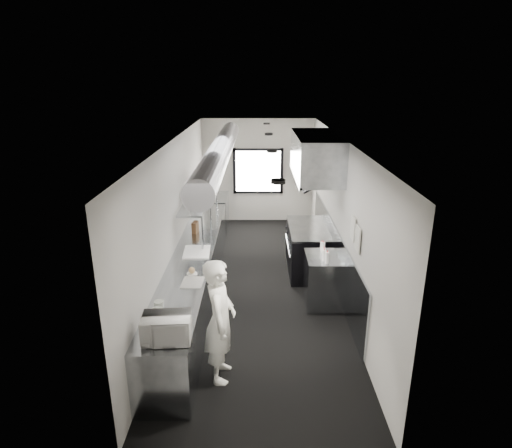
{
  "coord_description": "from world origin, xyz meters",
  "views": [
    {
      "loc": [
        -0.03,
        -7.53,
        3.84
      ],
      "look_at": [
        -0.05,
        -0.2,
        1.32
      ],
      "focal_mm": 30.22,
      "sensor_mm": 36.0,
      "label": 1
    }
  ],
  "objects_px": {
    "plate_stack_b": "(198,190)",
    "microwave": "(167,328)",
    "deli_tub_a": "(159,304)",
    "squeeze_bottle_b": "(324,255)",
    "cutting_board": "(197,252)",
    "squeeze_bottle_a": "(327,258)",
    "far_work_table": "(214,213)",
    "deli_tub_b": "(157,313)",
    "squeeze_bottle_c": "(324,253)",
    "pass_shelf": "(200,195)",
    "prep_counter": "(195,275)",
    "plate_stack_d": "(205,178)",
    "line_cook": "(220,321)",
    "bottle_station": "(324,280)",
    "squeeze_bottle_d": "(323,248)",
    "squeeze_bottle_e": "(322,246)",
    "small_plate": "(192,274)",
    "plate_stack_c": "(202,182)",
    "plate_stack_a": "(196,194)",
    "range": "(309,249)",
    "knife_block": "(195,227)",
    "exhaust_hood": "(316,156)"
  },
  "relations": [
    {
      "from": "pass_shelf",
      "to": "microwave",
      "type": "bearing_deg",
      "value": -88.53
    },
    {
      "from": "exhaust_hood",
      "to": "pass_shelf",
      "type": "relative_size",
      "value": 0.73
    },
    {
      "from": "range",
      "to": "bottle_station",
      "type": "bearing_deg",
      "value": -85.43
    },
    {
      "from": "microwave",
      "to": "squeeze_bottle_a",
      "type": "xyz_separation_m",
      "value": [
        2.22,
        2.2,
        -0.06
      ]
    },
    {
      "from": "range",
      "to": "squeeze_bottle_e",
      "type": "xyz_separation_m",
      "value": [
        0.08,
        -1.13,
        0.51
      ]
    },
    {
      "from": "squeeze_bottle_d",
      "to": "plate_stack_b",
      "type": "bearing_deg",
      "value": 152.97
    },
    {
      "from": "line_cook",
      "to": "plate_stack_d",
      "type": "relative_size",
      "value": 5.05
    },
    {
      "from": "line_cook",
      "to": "far_work_table",
      "type": "bearing_deg",
      "value": 7.02
    },
    {
      "from": "small_plate",
      "to": "plate_stack_c",
      "type": "bearing_deg",
      "value": 92.8
    },
    {
      "from": "cutting_board",
      "to": "plate_stack_a",
      "type": "xyz_separation_m",
      "value": [
        -0.09,
        0.9,
        0.81
      ]
    },
    {
      "from": "knife_block",
      "to": "squeeze_bottle_b",
      "type": "bearing_deg",
      "value": -20.4
    },
    {
      "from": "plate_stack_a",
      "to": "squeeze_bottle_c",
      "type": "distance_m",
      "value": 2.65
    },
    {
      "from": "far_work_table",
      "to": "plate_stack_a",
      "type": "bearing_deg",
      "value": -90.66
    },
    {
      "from": "deli_tub_a",
      "to": "squeeze_bottle_b",
      "type": "relative_size",
      "value": 0.68
    },
    {
      "from": "pass_shelf",
      "to": "line_cook",
      "type": "xyz_separation_m",
      "value": [
        0.69,
        -3.67,
        -0.68
      ]
    },
    {
      "from": "deli_tub_a",
      "to": "plate_stack_c",
      "type": "distance_m",
      "value": 3.82
    },
    {
      "from": "plate_stack_c",
      "to": "squeeze_bottle_c",
      "type": "height_order",
      "value": "plate_stack_c"
    },
    {
      "from": "knife_block",
      "to": "plate_stack_c",
      "type": "height_order",
      "value": "plate_stack_c"
    },
    {
      "from": "plate_stack_b",
      "to": "microwave",
      "type": "bearing_deg",
      "value": -88.51
    },
    {
      "from": "squeeze_bottle_a",
      "to": "plate_stack_b",
      "type": "bearing_deg",
      "value": 144.88
    },
    {
      "from": "plate_stack_b",
      "to": "squeeze_bottle_c",
      "type": "xyz_separation_m",
      "value": [
        2.3,
        -1.37,
        -0.74
      ]
    },
    {
      "from": "squeeze_bottle_c",
      "to": "squeeze_bottle_e",
      "type": "xyz_separation_m",
      "value": [
        0.01,
        0.29,
        -0.0
      ]
    },
    {
      "from": "squeeze_bottle_e",
      "to": "small_plate",
      "type": "bearing_deg",
      "value": -155.98
    },
    {
      "from": "prep_counter",
      "to": "plate_stack_d",
      "type": "bearing_deg",
      "value": 90.55
    },
    {
      "from": "line_cook",
      "to": "deli_tub_a",
      "type": "xyz_separation_m",
      "value": [
        -0.84,
        0.24,
        0.1
      ]
    },
    {
      "from": "prep_counter",
      "to": "plate_stack_c",
      "type": "relative_size",
      "value": 17.58
    },
    {
      "from": "exhaust_hood",
      "to": "line_cook",
      "type": "xyz_separation_m",
      "value": [
        -1.6,
        -3.37,
        -1.54
      ]
    },
    {
      "from": "bottle_station",
      "to": "knife_block",
      "type": "bearing_deg",
      "value": 153.4
    },
    {
      "from": "plate_stack_c",
      "to": "squeeze_bottle_b",
      "type": "relative_size",
      "value": 1.75
    },
    {
      "from": "deli_tub_a",
      "to": "squeeze_bottle_c",
      "type": "xyz_separation_m",
      "value": [
        2.46,
        1.71,
        0.04
      ]
    },
    {
      "from": "knife_block",
      "to": "bottle_station",
      "type": "bearing_deg",
      "value": -16.65
    },
    {
      "from": "bottle_station",
      "to": "deli_tub_b",
      "type": "xyz_separation_m",
      "value": [
        -2.46,
        -1.96,
        0.5
      ]
    },
    {
      "from": "exhaust_hood",
      "to": "squeeze_bottle_a",
      "type": "distance_m",
      "value": 2.18
    },
    {
      "from": "plate_stack_b",
      "to": "squeeze_bottle_e",
      "type": "relative_size",
      "value": 1.9
    },
    {
      "from": "range",
      "to": "line_cook",
      "type": "distance_m",
      "value": 3.73
    },
    {
      "from": "line_cook",
      "to": "deli_tub_a",
      "type": "distance_m",
      "value": 0.88
    },
    {
      "from": "bottle_station",
      "to": "microwave",
      "type": "relative_size",
      "value": 1.72
    },
    {
      "from": "microwave",
      "to": "squeeze_bottle_e",
      "type": "relative_size",
      "value": 3.14
    },
    {
      "from": "prep_counter",
      "to": "plate_stack_d",
      "type": "distance_m",
      "value": 2.55
    },
    {
      "from": "prep_counter",
      "to": "squeeze_bottle_d",
      "type": "distance_m",
      "value": 2.35
    },
    {
      "from": "plate_stack_b",
      "to": "plate_stack_c",
      "type": "height_order",
      "value": "plate_stack_c"
    },
    {
      "from": "cutting_board",
      "to": "squeeze_bottle_a",
      "type": "height_order",
      "value": "squeeze_bottle_a"
    },
    {
      "from": "plate_stack_a",
      "to": "plate_stack_c",
      "type": "height_order",
      "value": "plate_stack_c"
    },
    {
      "from": "pass_shelf",
      "to": "deli_tub_a",
      "type": "bearing_deg",
      "value": -92.52
    },
    {
      "from": "deli_tub_b",
      "to": "squeeze_bottle_a",
      "type": "distance_m",
      "value": 2.97
    },
    {
      "from": "plate_stack_d",
      "to": "squeeze_bottle_c",
      "type": "relative_size",
      "value": 2.02
    },
    {
      "from": "bottle_station",
      "to": "knife_block",
      "type": "distance_m",
      "value": 2.74
    },
    {
      "from": "plate_stack_a",
      "to": "plate_stack_c",
      "type": "relative_size",
      "value": 0.88
    },
    {
      "from": "far_work_table",
      "to": "deli_tub_b",
      "type": "bearing_deg",
      "value": -91.58
    },
    {
      "from": "knife_block",
      "to": "squeeze_bottle_c",
      "type": "bearing_deg",
      "value": -17.33
    }
  ]
}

